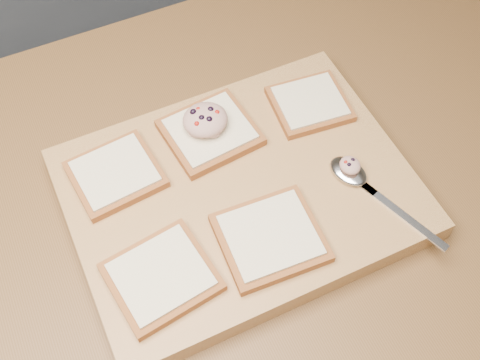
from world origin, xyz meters
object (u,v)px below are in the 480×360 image
object	(u,v)px
bread_far_center	(210,132)
spoon	(356,178)
tuna_salad_dollop	(205,120)
cutting_board	(240,194)

from	to	relation	value
bread_far_center	spoon	distance (m)	0.22
bread_far_center	spoon	size ratio (longest dim) A/B	0.70
tuna_salad_dollop	spoon	xyz separation A→B (m)	(0.16, -0.16, -0.03)
cutting_board	tuna_salad_dollop	size ratio (longest dim) A/B	7.17
cutting_board	spoon	size ratio (longest dim) A/B	2.42
cutting_board	bread_far_center	size ratio (longest dim) A/B	3.46
bread_far_center	tuna_salad_dollop	distance (m)	0.03
tuna_salad_dollop	spoon	distance (m)	0.23
bread_far_center	spoon	world-z (taller)	bread_far_center
bread_far_center	tuna_salad_dollop	size ratio (longest dim) A/B	2.07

